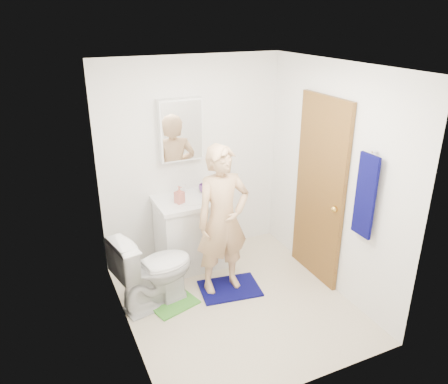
# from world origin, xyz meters

# --- Properties ---
(floor) EXTENTS (2.20, 2.40, 0.02)m
(floor) POSITION_xyz_m (0.00, 0.00, -0.01)
(floor) COLOR beige
(floor) RESTS_ON ground
(ceiling) EXTENTS (2.20, 2.40, 0.02)m
(ceiling) POSITION_xyz_m (0.00, 0.00, 2.41)
(ceiling) COLOR white
(ceiling) RESTS_ON ground
(wall_back) EXTENTS (2.20, 0.02, 2.40)m
(wall_back) POSITION_xyz_m (0.00, 1.21, 1.20)
(wall_back) COLOR white
(wall_back) RESTS_ON ground
(wall_front) EXTENTS (2.20, 0.02, 2.40)m
(wall_front) POSITION_xyz_m (0.00, -1.21, 1.20)
(wall_front) COLOR white
(wall_front) RESTS_ON ground
(wall_left) EXTENTS (0.02, 2.40, 2.40)m
(wall_left) POSITION_xyz_m (-1.11, 0.00, 1.20)
(wall_left) COLOR white
(wall_left) RESTS_ON ground
(wall_right) EXTENTS (0.02, 2.40, 2.40)m
(wall_right) POSITION_xyz_m (1.11, 0.00, 1.20)
(wall_right) COLOR white
(wall_right) RESTS_ON ground
(vanity_cabinet) EXTENTS (0.75, 0.55, 0.80)m
(vanity_cabinet) POSITION_xyz_m (-0.15, 0.91, 0.40)
(vanity_cabinet) COLOR white
(vanity_cabinet) RESTS_ON floor
(countertop) EXTENTS (0.79, 0.59, 0.05)m
(countertop) POSITION_xyz_m (-0.15, 0.91, 0.83)
(countertop) COLOR white
(countertop) RESTS_ON vanity_cabinet
(sink_basin) EXTENTS (0.40, 0.40, 0.03)m
(sink_basin) POSITION_xyz_m (-0.15, 0.91, 0.84)
(sink_basin) COLOR white
(sink_basin) RESTS_ON countertop
(faucet) EXTENTS (0.03, 0.03, 0.12)m
(faucet) POSITION_xyz_m (-0.15, 1.09, 0.91)
(faucet) COLOR silver
(faucet) RESTS_ON countertop
(medicine_cabinet) EXTENTS (0.50, 0.12, 0.70)m
(medicine_cabinet) POSITION_xyz_m (-0.15, 1.14, 1.60)
(medicine_cabinet) COLOR white
(medicine_cabinet) RESTS_ON wall_back
(mirror_panel) EXTENTS (0.46, 0.01, 0.66)m
(mirror_panel) POSITION_xyz_m (-0.15, 1.08, 1.60)
(mirror_panel) COLOR white
(mirror_panel) RESTS_ON wall_back
(door) EXTENTS (0.05, 0.80, 2.05)m
(door) POSITION_xyz_m (1.07, 0.15, 1.02)
(door) COLOR brown
(door) RESTS_ON ground
(door_knob) EXTENTS (0.07, 0.07, 0.07)m
(door_knob) POSITION_xyz_m (1.03, -0.17, 0.95)
(door_knob) COLOR gold
(door_knob) RESTS_ON door
(towel) EXTENTS (0.03, 0.24, 0.80)m
(towel) POSITION_xyz_m (1.03, -0.57, 1.25)
(towel) COLOR #08084F
(towel) RESTS_ON wall_right
(towel_hook) EXTENTS (0.06, 0.02, 0.02)m
(towel_hook) POSITION_xyz_m (1.07, -0.57, 1.67)
(towel_hook) COLOR silver
(towel_hook) RESTS_ON wall_right
(toilet) EXTENTS (0.89, 0.62, 0.83)m
(toilet) POSITION_xyz_m (-0.76, 0.34, 0.41)
(toilet) COLOR white
(toilet) RESTS_ON floor
(bath_mat) EXTENTS (0.70, 0.54, 0.02)m
(bath_mat) POSITION_xyz_m (0.04, 0.24, 0.01)
(bath_mat) COLOR #08084F
(bath_mat) RESTS_ON floor
(green_rug) EXTENTS (0.55, 0.51, 0.02)m
(green_rug) POSITION_xyz_m (-0.61, 0.27, 0.01)
(green_rug) COLOR green
(green_rug) RESTS_ON floor
(soap_dispenser) EXTENTS (0.12, 0.12, 0.20)m
(soap_dispenser) POSITION_xyz_m (-0.29, 0.85, 0.95)
(soap_dispenser) COLOR #C66B5C
(soap_dispenser) RESTS_ON countertop
(toothbrush_cup) EXTENTS (0.14, 0.14, 0.10)m
(toothbrush_cup) POSITION_xyz_m (0.07, 1.04, 0.90)
(toothbrush_cup) COLOR #6C3D86
(toothbrush_cup) RESTS_ON countertop
(man) EXTENTS (0.59, 0.40, 1.61)m
(man) POSITION_xyz_m (-0.02, 0.30, 0.83)
(man) COLOR tan
(man) RESTS_ON bath_mat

